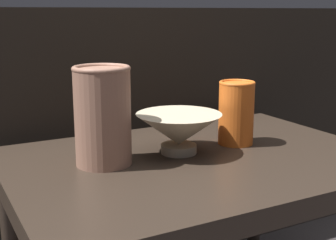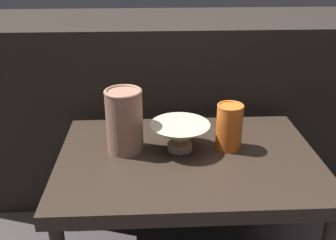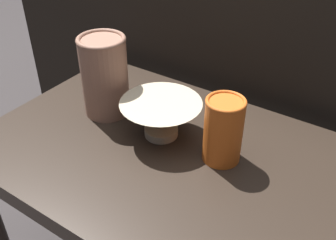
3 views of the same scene
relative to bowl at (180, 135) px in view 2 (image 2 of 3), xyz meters
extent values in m
cube|color=#2D231C|center=(0.02, -0.04, -0.07)|extent=(0.74, 0.52, 0.04)
cylinder|color=#2D231C|center=(-0.32, 0.19, -0.28)|extent=(0.04, 0.04, 0.38)
cylinder|color=#2D231C|center=(0.36, 0.19, -0.28)|extent=(0.04, 0.04, 0.38)
cube|color=black|center=(0.02, 0.53, -0.11)|extent=(1.61, 0.50, 0.71)
cylinder|color=#C1B293|center=(0.00, 0.00, -0.04)|extent=(0.07, 0.07, 0.02)
cone|color=#C1B293|center=(0.00, 0.00, 0.00)|extent=(0.17, 0.17, 0.06)
cylinder|color=#996B56|center=(-0.16, 0.01, 0.04)|extent=(0.11, 0.11, 0.18)
torus|color=#996B56|center=(-0.16, 0.01, 0.13)|extent=(0.11, 0.11, 0.01)
cylinder|color=orange|center=(0.14, 0.00, 0.02)|extent=(0.08, 0.08, 0.13)
torus|color=orange|center=(0.14, 0.00, 0.09)|extent=(0.08, 0.08, 0.01)
camera|label=1|loc=(-0.45, -0.80, 0.24)|focal=50.00mm
camera|label=2|loc=(-0.09, -1.02, 0.51)|focal=42.00mm
camera|label=3|loc=(0.40, -0.56, 0.47)|focal=42.00mm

